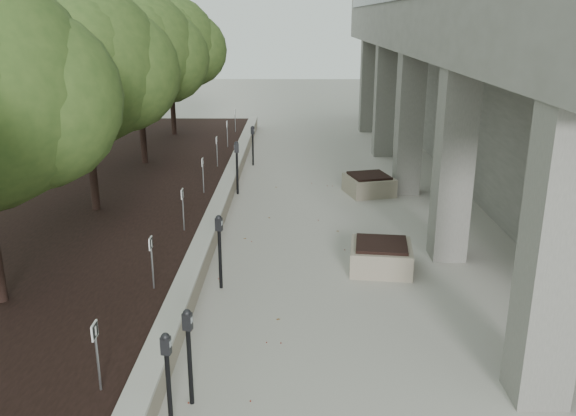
{
  "coord_description": "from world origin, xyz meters",
  "views": [
    {
      "loc": [
        0.12,
        -6.01,
        4.94
      ],
      "look_at": [
        -0.02,
        6.09,
        1.06
      ],
      "focal_mm": 37.17,
      "sensor_mm": 36.0,
      "label": 1
    }
  ],
  "objects_px": {
    "parking_meter_1": "(168,383)",
    "crabapple_tree_3": "(85,99)",
    "planter_back": "(369,184)",
    "parking_meter_4": "(237,168)",
    "planter_front": "(381,256)",
    "parking_meter_2": "(189,357)",
    "parking_meter_3": "(220,252)",
    "crabapple_tree_4": "(139,78)",
    "crabapple_tree_5": "(170,66)",
    "parking_meter_5": "(253,146)"
  },
  "relations": [
    {
      "from": "crabapple_tree_5",
      "to": "parking_meter_1",
      "type": "xyz_separation_m",
      "value": [
        3.38,
        -17.75,
        -2.44
      ]
    },
    {
      "from": "crabapple_tree_3",
      "to": "planter_front",
      "type": "xyz_separation_m",
      "value": [
        6.69,
        -2.69,
        -2.83
      ]
    },
    {
      "from": "parking_meter_5",
      "to": "planter_back",
      "type": "relative_size",
      "value": 1.12
    },
    {
      "from": "planter_front",
      "to": "parking_meter_4",
      "type": "bearing_deg",
      "value": 122.37
    },
    {
      "from": "parking_meter_2",
      "to": "parking_meter_5",
      "type": "relative_size",
      "value": 1.01
    },
    {
      "from": "planter_front",
      "to": "parking_meter_2",
      "type": "bearing_deg",
      "value": -124.78
    },
    {
      "from": "planter_front",
      "to": "parking_meter_5",
      "type": "bearing_deg",
      "value": 109.74
    },
    {
      "from": "crabapple_tree_4",
      "to": "planter_back",
      "type": "distance_m",
      "value": 7.95
    },
    {
      "from": "crabapple_tree_3",
      "to": "crabapple_tree_5",
      "type": "relative_size",
      "value": 1.0
    },
    {
      "from": "parking_meter_3",
      "to": "planter_back",
      "type": "distance_m",
      "value": 7.37
    },
    {
      "from": "crabapple_tree_5",
      "to": "parking_meter_3",
      "type": "distance_m",
      "value": 14.28
    },
    {
      "from": "crabapple_tree_4",
      "to": "parking_meter_5",
      "type": "height_order",
      "value": "crabapple_tree_4"
    },
    {
      "from": "crabapple_tree_3",
      "to": "planter_front",
      "type": "distance_m",
      "value": 7.75
    },
    {
      "from": "planter_back",
      "to": "parking_meter_1",
      "type": "bearing_deg",
      "value": -109.35
    },
    {
      "from": "crabapple_tree_5",
      "to": "parking_meter_4",
      "type": "bearing_deg",
      "value": -65.89
    },
    {
      "from": "parking_meter_1",
      "to": "parking_meter_2",
      "type": "height_order",
      "value": "parking_meter_2"
    },
    {
      "from": "parking_meter_1",
      "to": "parking_meter_2",
      "type": "distance_m",
      "value": 0.57
    },
    {
      "from": "parking_meter_5",
      "to": "planter_front",
      "type": "xyz_separation_m",
      "value": [
        3.23,
        -9.0,
        -0.41
      ]
    },
    {
      "from": "parking_meter_4",
      "to": "planter_front",
      "type": "relative_size",
      "value": 1.28
    },
    {
      "from": "crabapple_tree_4",
      "to": "parking_meter_4",
      "type": "height_order",
      "value": "crabapple_tree_4"
    },
    {
      "from": "parking_meter_4",
      "to": "planter_back",
      "type": "xyz_separation_m",
      "value": [
        3.84,
        0.07,
        -0.49
      ]
    },
    {
      "from": "crabapple_tree_5",
      "to": "planter_back",
      "type": "xyz_separation_m",
      "value": [
        7.09,
        -7.19,
        -2.83
      ]
    },
    {
      "from": "parking_meter_3",
      "to": "crabapple_tree_4",
      "type": "bearing_deg",
      "value": 126.53
    },
    {
      "from": "planter_back",
      "to": "planter_front",
      "type": "bearing_deg",
      "value": -94.18
    },
    {
      "from": "parking_meter_1",
      "to": "parking_meter_4",
      "type": "xyz_separation_m",
      "value": [
        -0.13,
        10.49,
        0.1
      ]
    },
    {
      "from": "parking_meter_3",
      "to": "planter_front",
      "type": "bearing_deg",
      "value": 30.81
    },
    {
      "from": "crabapple_tree_5",
      "to": "parking_meter_5",
      "type": "bearing_deg",
      "value": -46.85
    },
    {
      "from": "crabapple_tree_3",
      "to": "parking_meter_4",
      "type": "relative_size",
      "value": 3.47
    },
    {
      "from": "crabapple_tree_4",
      "to": "parking_meter_4",
      "type": "xyz_separation_m",
      "value": [
        3.25,
        -2.26,
        -2.34
      ]
    },
    {
      "from": "crabapple_tree_4",
      "to": "parking_meter_5",
      "type": "distance_m",
      "value": 4.42
    },
    {
      "from": "parking_meter_1",
      "to": "parking_meter_4",
      "type": "distance_m",
      "value": 10.49
    },
    {
      "from": "parking_meter_2",
      "to": "planter_front",
      "type": "distance_m",
      "value": 5.52
    },
    {
      "from": "parking_meter_1",
      "to": "planter_back",
      "type": "xyz_separation_m",
      "value": [
        3.71,
        10.56,
        -0.39
      ]
    },
    {
      "from": "parking_meter_2",
      "to": "planter_back",
      "type": "relative_size",
      "value": 1.12
    },
    {
      "from": "crabapple_tree_4",
      "to": "parking_meter_5",
      "type": "bearing_deg",
      "value": 20.68
    },
    {
      "from": "crabapple_tree_3",
      "to": "parking_meter_5",
      "type": "height_order",
      "value": "crabapple_tree_3"
    },
    {
      "from": "crabapple_tree_5",
      "to": "parking_meter_4",
      "type": "distance_m",
      "value": 8.29
    },
    {
      "from": "crabapple_tree_4",
      "to": "crabapple_tree_5",
      "type": "relative_size",
      "value": 1.0
    },
    {
      "from": "parking_meter_2",
      "to": "parking_meter_3",
      "type": "height_order",
      "value": "parking_meter_3"
    },
    {
      "from": "planter_front",
      "to": "planter_back",
      "type": "bearing_deg",
      "value": 85.82
    },
    {
      "from": "crabapple_tree_3",
      "to": "parking_meter_1",
      "type": "relative_size",
      "value": 3.97
    },
    {
      "from": "parking_meter_2",
      "to": "parking_meter_5",
      "type": "xyz_separation_m",
      "value": [
        -0.09,
        13.52,
        -0.0
      ]
    },
    {
      "from": "parking_meter_1",
      "to": "planter_back",
      "type": "bearing_deg",
      "value": 79.14
    },
    {
      "from": "parking_meter_1",
      "to": "crabapple_tree_3",
      "type": "bearing_deg",
      "value": 122.07
    },
    {
      "from": "planter_front",
      "to": "parking_meter_3",
      "type": "bearing_deg",
      "value": -163.55
    },
    {
      "from": "parking_meter_1",
      "to": "parking_meter_5",
      "type": "height_order",
      "value": "parking_meter_5"
    },
    {
      "from": "parking_meter_3",
      "to": "planter_back",
      "type": "height_order",
      "value": "parking_meter_3"
    },
    {
      "from": "planter_front",
      "to": "crabapple_tree_5",
      "type": "bearing_deg",
      "value": 117.8
    },
    {
      "from": "parking_meter_1",
      "to": "parking_meter_5",
      "type": "distance_m",
      "value": 14.06
    },
    {
      "from": "crabapple_tree_4",
      "to": "planter_back",
      "type": "relative_size",
      "value": 4.35
    }
  ]
}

